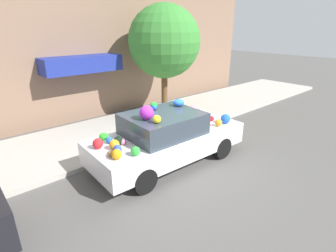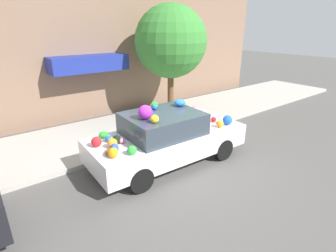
{
  "view_description": "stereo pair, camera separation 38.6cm",
  "coord_description": "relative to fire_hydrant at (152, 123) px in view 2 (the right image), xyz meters",
  "views": [
    {
      "loc": [
        -4.13,
        -4.64,
        3.43
      ],
      "look_at": [
        0.0,
        0.09,
        1.02
      ],
      "focal_mm": 28.0,
      "sensor_mm": 36.0,
      "label": 1
    },
    {
      "loc": [
        -3.83,
        -4.88,
        3.43
      ],
      "look_at": [
        0.0,
        0.09,
        1.02
      ],
      "focal_mm": 28.0,
      "sensor_mm": 36.0,
      "label": 2
    }
  ],
  "objects": [
    {
      "name": "art_car",
      "position": [
        -0.7,
        -1.68,
        0.26
      ],
      "size": [
        4.2,
        1.84,
        1.73
      ],
      "rotation": [
        0.0,
        0.0,
        -0.03
      ],
      "color": "silver",
      "rests_on": "ground"
    },
    {
      "name": "building_facade",
      "position": [
        -0.66,
        3.15,
        2.22
      ],
      "size": [
        18.0,
        1.2,
        5.42
      ],
      "color": "#846651",
      "rests_on": "ground"
    },
    {
      "name": "street_tree",
      "position": [
        1.83,
        1.38,
        2.4
      ],
      "size": [
        2.69,
        2.69,
        4.1
      ],
      "color": "brown",
      "rests_on": "sidewalk_curb"
    },
    {
      "name": "fire_hydrant",
      "position": [
        0.0,
        0.0,
        0.0
      ],
      "size": [
        0.2,
        0.2,
        0.7
      ],
      "color": "red",
      "rests_on": "sidewalk_curb"
    },
    {
      "name": "sidewalk_curb",
      "position": [
        -0.65,
        0.93,
        -0.41
      ],
      "size": [
        24.0,
        3.2,
        0.12
      ],
      "color": "#B2ADA3",
      "rests_on": "ground"
    },
    {
      "name": "ground_plane",
      "position": [
        -0.65,
        -1.77,
        -0.47
      ],
      "size": [
        60.0,
        60.0,
        0.0
      ],
      "primitive_type": "plane",
      "color": "#565451"
    }
  ]
}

